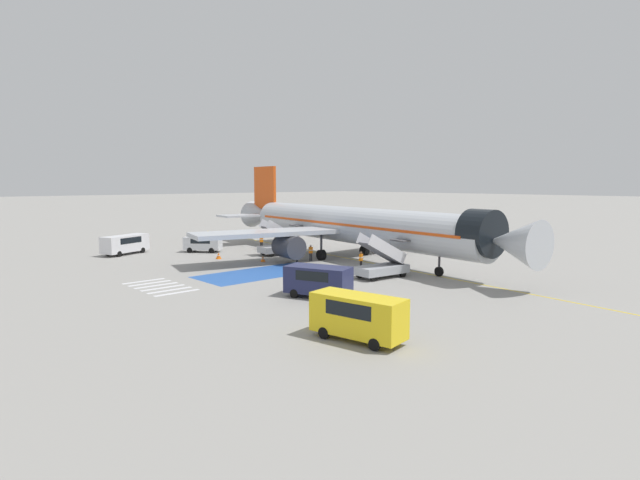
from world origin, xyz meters
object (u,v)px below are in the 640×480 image
at_px(service_van_1, 358,314).
at_px(ground_crew_1, 297,254).
at_px(boarding_stairs_aft, 280,246).
at_px(ground_crew_0, 361,259).
at_px(service_van_0, 125,243).
at_px(traffic_cone_0, 306,265).
at_px(boarding_stairs_forward, 382,266).
at_px(fuel_tanker, 435,225).
at_px(traffic_cone_1, 263,259).
at_px(traffic_cone_2, 219,256).
at_px(service_van_3, 318,279).
at_px(ground_crew_3, 261,241).
at_px(ground_crew_2, 311,252).
at_px(service_van_2, 203,243).
at_px(airliner, 350,225).

xyz_separation_m(service_van_1, ground_crew_1, (-21.45, 13.73, -0.47)).
xyz_separation_m(boarding_stairs_aft, ground_crew_0, (12.89, -0.35, -0.03)).
xyz_separation_m(service_van_0, traffic_cone_0, (20.59, 9.70, -1.08)).
bearing_deg(boarding_stairs_aft, boarding_stairs_forward, 0.00).
xyz_separation_m(fuel_tanker, traffic_cone_1, (1.11, -32.38, -1.55)).
bearing_deg(fuel_tanker, traffic_cone_2, -87.64).
distance_m(service_van_3, ground_crew_3, 27.00).
bearing_deg(service_van_3, service_van_0, -108.30).
bearing_deg(ground_crew_2, service_van_1, 82.56).
distance_m(ground_crew_3, traffic_cone_2, 8.78).
relative_size(service_van_1, ground_crew_1, 3.20).
bearing_deg(service_van_0, service_van_2, -142.03).
distance_m(service_van_1, ground_crew_0, 21.55).
relative_size(service_van_1, ground_crew_0, 3.10).
bearing_deg(service_van_2, ground_crew_0, 62.12).
height_order(boarding_stairs_aft, ground_crew_1, boarding_stairs_aft).
distance_m(ground_crew_1, ground_crew_2, 2.04).
relative_size(boarding_stairs_forward, boarding_stairs_aft, 1.00).
height_order(boarding_stairs_aft, traffic_cone_1, boarding_stairs_aft).
bearing_deg(ground_crew_2, fuel_tanker, -143.12).
distance_m(fuel_tanker, ground_crew_3, 27.63).
xyz_separation_m(fuel_tanker, ground_crew_2, (4.11, -28.37, -0.87)).
xyz_separation_m(ground_crew_0, traffic_cone_0, (-4.52, -2.97, -0.75)).
relative_size(ground_crew_2, ground_crew_3, 0.94).
relative_size(airliner, fuel_tanker, 5.05).
distance_m(ground_crew_1, traffic_cone_0, 2.61).
bearing_deg(boarding_stairs_forward, traffic_cone_0, -164.28).
distance_m(service_van_1, traffic_cone_1, 27.32).
distance_m(boarding_stairs_aft, service_van_2, 9.59).
xyz_separation_m(airliner, boarding_stairs_forward, (9.38, -5.60, -2.65)).
height_order(boarding_stairs_forward, traffic_cone_0, boarding_stairs_forward).
distance_m(fuel_tanker, service_van_2, 34.74).
height_order(service_van_0, ground_crew_3, service_van_0).
bearing_deg(service_van_0, ground_crew_2, -166.95).
distance_m(service_van_1, traffic_cone_2, 30.88).
bearing_deg(fuel_tanker, service_van_3, -58.04).
xyz_separation_m(service_van_0, service_van_1, (39.66, -3.22, 0.11)).
xyz_separation_m(service_van_1, traffic_cone_2, (-29.42, 9.34, -1.08)).
distance_m(boarding_stairs_aft, ground_crew_1, 6.50).
relative_size(service_van_0, traffic_cone_0, 12.51).
bearing_deg(ground_crew_1, ground_crew_0, -140.89).
height_order(service_van_0, service_van_3, service_van_3).
relative_size(service_van_1, traffic_cone_1, 9.15).
bearing_deg(boarding_stairs_forward, ground_crew_0, 164.49).
height_order(fuel_tanker, ground_crew_0, fuel_tanker).
relative_size(fuel_tanker, ground_crew_0, 5.11).
distance_m(boarding_stairs_forward, ground_crew_2, 11.16).
distance_m(airliner, boarding_stairs_forward, 11.24).
bearing_deg(ground_crew_1, traffic_cone_2, 50.58).
distance_m(service_van_1, ground_crew_3, 37.11).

